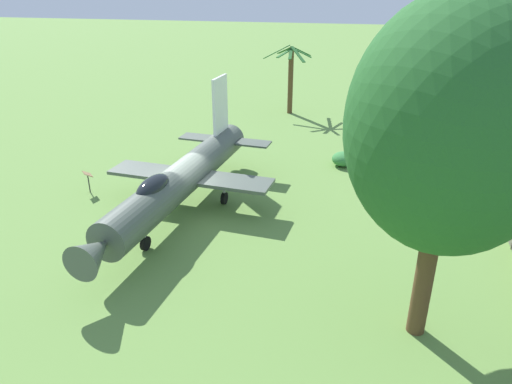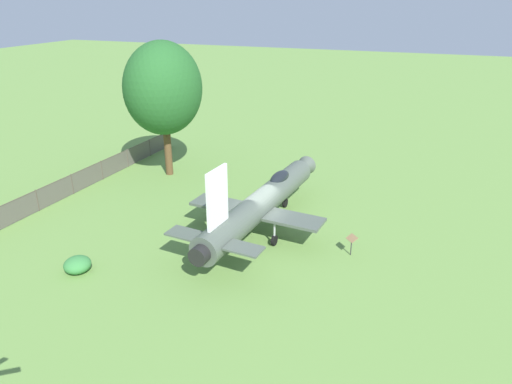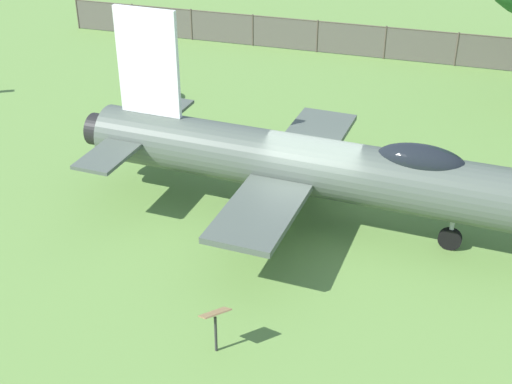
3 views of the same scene
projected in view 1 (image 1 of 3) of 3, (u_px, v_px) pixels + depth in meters
ground_plane at (186, 210)px, 22.50m from camera, size 200.00×200.00×0.00m
display_jet at (180, 179)px, 21.45m from camera, size 14.42×8.13×5.45m
shade_tree at (451, 127)px, 12.12m from camera, size 6.35×5.50×10.07m
palm_tree at (291, 76)px, 37.31m from camera, size 4.41×3.81×5.36m
perimeter_fence at (508, 215)px, 20.32m from camera, size 27.73×1.31×1.48m
shrub_near_fence at (343, 159)px, 27.65m from camera, size 1.36×1.34×0.82m
info_plaque at (88, 177)px, 24.04m from camera, size 0.71×0.70×1.14m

